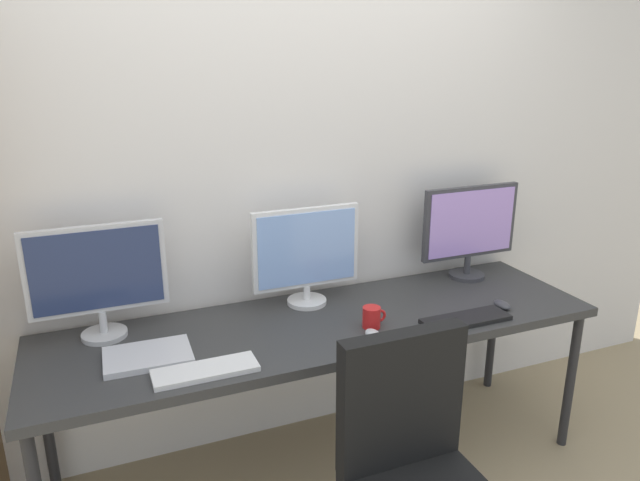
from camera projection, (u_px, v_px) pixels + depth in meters
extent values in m
cube|color=silver|center=(290.00, 175.00, 2.72)|extent=(4.80, 0.10, 2.60)
cube|color=#333333|center=(324.00, 326.00, 2.53)|extent=(2.40, 0.68, 0.04)
cylinder|color=#262628|center=(570.00, 381.00, 2.80)|extent=(0.04, 0.04, 0.70)
cylinder|color=#262628|center=(46.00, 423.00, 2.48)|extent=(0.04, 0.04, 0.70)
cylinder|color=#262628|center=(493.00, 330.00, 3.31)|extent=(0.04, 0.04, 0.70)
cube|color=black|center=(401.00, 399.00, 1.94)|extent=(0.44, 0.07, 0.48)
cylinder|color=silver|center=(105.00, 334.00, 2.38)|extent=(0.18, 0.18, 0.02)
cylinder|color=silver|center=(103.00, 322.00, 2.37)|extent=(0.03, 0.03, 0.09)
cube|color=silver|center=(97.00, 269.00, 2.30)|extent=(0.53, 0.03, 0.36)
cube|color=navy|center=(97.00, 271.00, 2.29)|extent=(0.49, 0.01, 0.32)
cylinder|color=silver|center=(307.00, 301.00, 2.70)|extent=(0.18, 0.18, 0.02)
cylinder|color=silver|center=(307.00, 293.00, 2.69)|extent=(0.03, 0.03, 0.07)
cube|color=silver|center=(306.00, 248.00, 2.63)|extent=(0.50, 0.03, 0.37)
cube|color=#8CB2F2|center=(307.00, 249.00, 2.61)|extent=(0.46, 0.01, 0.33)
cylinder|color=#38383D|center=(466.00, 275.00, 3.02)|extent=(0.18, 0.18, 0.02)
cylinder|color=#38383D|center=(467.00, 265.00, 3.00)|extent=(0.03, 0.03, 0.09)
cube|color=#38383D|center=(470.00, 222.00, 2.94)|extent=(0.53, 0.03, 0.36)
cube|color=#B28CE5|center=(472.00, 223.00, 2.92)|extent=(0.49, 0.01, 0.33)
cube|color=silver|center=(205.00, 371.00, 2.11)|extent=(0.38, 0.13, 0.02)
cube|color=black|center=(466.00, 319.00, 2.52)|extent=(0.39, 0.13, 0.02)
ellipsoid|color=silver|center=(373.00, 335.00, 2.37)|extent=(0.06, 0.10, 0.03)
ellipsoid|color=#38383D|center=(502.00, 305.00, 2.65)|extent=(0.06, 0.10, 0.03)
cube|color=silver|center=(148.00, 356.00, 2.21)|extent=(0.33, 0.23, 0.02)
cylinder|color=red|center=(371.00, 317.00, 2.45)|extent=(0.08, 0.08, 0.09)
torus|color=red|center=(380.00, 316.00, 2.47)|extent=(0.06, 0.01, 0.06)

